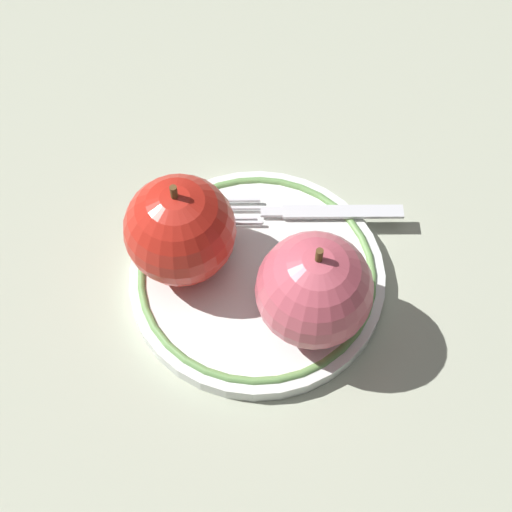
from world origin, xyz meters
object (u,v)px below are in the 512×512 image
Objects in this scene: plate at (256,275)px; apple_second_whole at (180,230)px; apple_red_whole at (314,290)px; fork at (300,212)px.

plate is 0.08m from apple_second_whole.
plate is at bearing -52.63° from apple_second_whole.
apple_red_whole is 0.11m from apple_second_whole.
apple_red_whole is 1.00× the size of apple_second_whole.
plate is 0.06m from fork.
apple_second_whole is 0.65× the size of fork.
apple_red_whole reaches higher than fork.
fork is at bearing 49.60° from apple_red_whole.
fork is (0.10, -0.03, -0.04)m from apple_second_whole.
fork is at bearing -17.53° from apple_second_whole.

